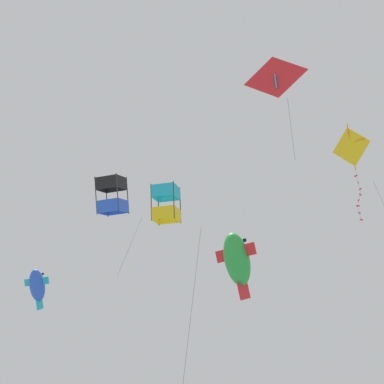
{
  "coord_description": "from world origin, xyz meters",
  "views": [
    {
      "loc": [
        -15.35,
        -22.26,
        9.14
      ],
      "look_at": [
        -3.11,
        -1.07,
        20.29
      ],
      "focal_mm": 54.46,
      "sensor_mm": 36.0,
      "label": 1
    }
  ],
  "objects_px": {
    "kite_delta_far_centre": "(276,78)",
    "kite_diamond_near_left": "(352,148)",
    "kite_box_highest": "(112,195)",
    "kite_box_low_drifter": "(166,204)",
    "kite_fish_mid_left": "(237,259)",
    "kite_fish_upper_right": "(37,286)"
  },
  "relations": [
    {
      "from": "kite_box_low_drifter",
      "to": "kite_diamond_near_left",
      "type": "distance_m",
      "value": 9.73
    },
    {
      "from": "kite_delta_far_centre",
      "to": "kite_box_low_drifter",
      "type": "xyz_separation_m",
      "value": [
        -3.36,
        3.98,
        -5.42
      ]
    },
    {
      "from": "kite_fish_mid_left",
      "to": "kite_diamond_near_left",
      "type": "bearing_deg",
      "value": 81.46
    },
    {
      "from": "kite_fish_upper_right",
      "to": "kite_box_low_drifter",
      "type": "relative_size",
      "value": 0.19
    },
    {
      "from": "kite_box_highest",
      "to": "kite_fish_upper_right",
      "type": "height_order",
      "value": "kite_box_highest"
    },
    {
      "from": "kite_box_low_drifter",
      "to": "kite_diamond_near_left",
      "type": "height_order",
      "value": "kite_diamond_near_left"
    },
    {
      "from": "kite_box_highest",
      "to": "kite_diamond_near_left",
      "type": "relative_size",
      "value": 0.93
    },
    {
      "from": "kite_box_highest",
      "to": "kite_fish_upper_right",
      "type": "bearing_deg",
      "value": -94.34
    },
    {
      "from": "kite_fish_mid_left",
      "to": "kite_fish_upper_right",
      "type": "height_order",
      "value": "kite_fish_upper_right"
    },
    {
      "from": "kite_fish_mid_left",
      "to": "kite_box_highest",
      "type": "bearing_deg",
      "value": 156.04
    },
    {
      "from": "kite_fish_mid_left",
      "to": "kite_fish_upper_right",
      "type": "xyz_separation_m",
      "value": [
        -4.03,
        10.39,
        0.99
      ]
    },
    {
      "from": "kite_fish_mid_left",
      "to": "kite_fish_upper_right",
      "type": "distance_m",
      "value": 11.19
    },
    {
      "from": "kite_box_highest",
      "to": "kite_fish_mid_left",
      "type": "xyz_separation_m",
      "value": [
        -0.74,
        -13.92,
        -7.98
      ]
    },
    {
      "from": "kite_delta_far_centre",
      "to": "kite_diamond_near_left",
      "type": "bearing_deg",
      "value": 62.34
    },
    {
      "from": "kite_box_highest",
      "to": "kite_box_low_drifter",
      "type": "xyz_separation_m",
      "value": [
        -0.96,
        -8.93,
        -4.11
      ]
    },
    {
      "from": "kite_fish_upper_right",
      "to": "kite_diamond_near_left",
      "type": "bearing_deg",
      "value": 15.37
    },
    {
      "from": "kite_fish_mid_left",
      "to": "kite_box_low_drifter",
      "type": "relative_size",
      "value": 0.25
    },
    {
      "from": "kite_fish_upper_right",
      "to": "kite_diamond_near_left",
      "type": "height_order",
      "value": "kite_diamond_near_left"
    },
    {
      "from": "kite_fish_mid_left",
      "to": "kite_delta_far_centre",
      "type": "distance_m",
      "value": 9.85
    },
    {
      "from": "kite_box_highest",
      "to": "kite_fish_mid_left",
      "type": "height_order",
      "value": "kite_box_highest"
    },
    {
      "from": "kite_fish_mid_left",
      "to": "kite_diamond_near_left",
      "type": "relative_size",
      "value": 0.34
    },
    {
      "from": "kite_box_highest",
      "to": "kite_fish_upper_right",
      "type": "relative_size",
      "value": 3.47
    }
  ]
}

